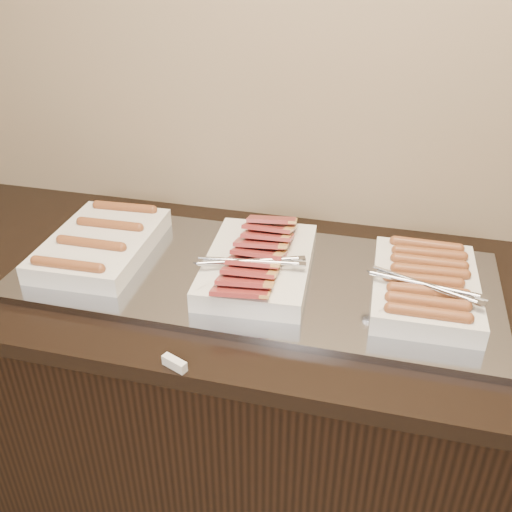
{
  "coord_description": "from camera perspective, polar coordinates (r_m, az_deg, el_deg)",
  "views": [
    {
      "loc": [
        0.31,
        0.95,
        1.69
      ],
      "look_at": [
        0.02,
        2.13,
        0.97
      ],
      "focal_mm": 40.0,
      "sensor_mm": 36.0,
      "label": 1
    }
  ],
  "objects": [
    {
      "name": "dish_left",
      "position": [
        1.57,
        -15.21,
        1.25
      ],
      "size": [
        0.27,
        0.39,
        0.07
      ],
      "rotation": [
        0.0,
        0.0,
        0.03
      ],
      "color": "silver",
      "rests_on": "warming_tray"
    },
    {
      "name": "dish_center",
      "position": [
        1.42,
        0.18,
        -0.66
      ],
      "size": [
        0.29,
        0.42,
        0.09
      ],
      "rotation": [
        0.0,
        0.0,
        0.07
      ],
      "color": "silver",
      "rests_on": "warming_tray"
    },
    {
      "name": "label_holder",
      "position": [
        1.19,
        -8.15,
        -10.59
      ],
      "size": [
        0.06,
        0.04,
        0.02
      ],
      "primitive_type": "cube",
      "rotation": [
        0.0,
        0.0,
        -0.39
      ],
      "color": "silver",
      "rests_on": "counter"
    },
    {
      "name": "warming_tray",
      "position": [
        1.45,
        -0.21,
        -2.02
      ],
      "size": [
        1.2,
        0.5,
        0.02
      ],
      "primitive_type": "cube",
      "color": "#9497A1",
      "rests_on": "counter"
    },
    {
      "name": "counter",
      "position": [
        1.74,
        -0.52,
        -14.75
      ],
      "size": [
        2.06,
        0.76,
        0.9
      ],
      "color": "black",
      "rests_on": "ground"
    },
    {
      "name": "dish_right",
      "position": [
        1.39,
        16.56,
        -2.8
      ],
      "size": [
        0.27,
        0.37,
        0.08
      ],
      "rotation": [
        0.0,
        0.0,
        0.03
      ],
      "color": "silver",
      "rests_on": "warming_tray"
    }
  ]
}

